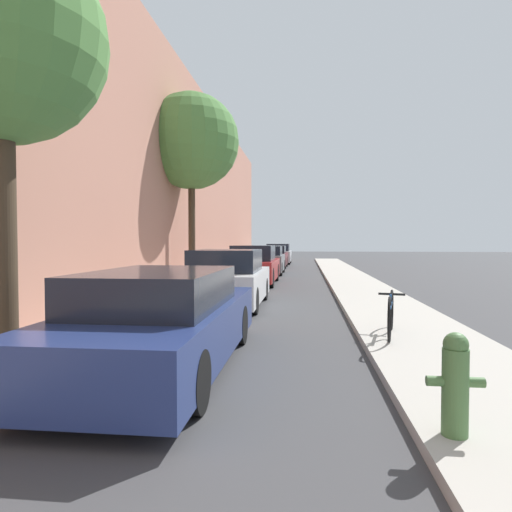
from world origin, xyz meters
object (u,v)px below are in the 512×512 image
at_px(parked_car_maroon, 274,257).
at_px(bicycle, 391,313).
at_px(parked_car_silver, 279,254).
at_px(parked_car_grey, 267,261).
at_px(parked_car_white, 227,280).
at_px(parked_car_navy, 163,321).
at_px(street_tree_far, 191,142).
at_px(fire_hydrant, 455,383).
at_px(parked_car_red, 254,266).

height_order(parked_car_maroon, bicycle, parked_car_maroon).
bearing_deg(parked_car_silver, parked_car_grey, -89.88).
bearing_deg(parked_car_white, parked_car_silver, 90.00).
height_order(parked_car_navy, bicycle, parked_car_navy).
bearing_deg(parked_car_grey, bicycle, -77.38).
relative_size(parked_car_grey, street_tree_far, 0.56).
height_order(parked_car_grey, fire_hydrant, parked_car_grey).
xyz_separation_m(parked_car_grey, parked_car_silver, (-0.02, 10.41, 0.02)).
height_order(parked_car_silver, fire_hydrant, parked_car_silver).
distance_m(parked_car_navy, parked_car_white, 5.52).
xyz_separation_m(parked_car_navy, parked_car_red, (-0.14, 11.39, 0.10)).
distance_m(parked_car_grey, parked_car_maroon, 5.56).
xyz_separation_m(parked_car_maroon, fire_hydrant, (3.15, -24.11, -0.13)).
relative_size(parked_car_red, parked_car_silver, 1.07).
height_order(parked_car_red, street_tree_far, street_tree_far).
xyz_separation_m(street_tree_far, bicycle, (5.60, -8.71, -4.88)).
xyz_separation_m(parked_car_red, parked_car_silver, (-0.00, 15.71, -0.01)).
height_order(parked_car_maroon, parked_car_silver, parked_car_silver).
xyz_separation_m(parked_car_navy, parked_car_maroon, (-0.16, 22.24, 0.05)).
xyz_separation_m(parked_car_white, fire_hydrant, (3.13, -7.39, -0.14)).
relative_size(parked_car_silver, fire_hydrant, 5.30).
relative_size(parked_car_grey, fire_hydrant, 4.81).
bearing_deg(parked_car_grey, street_tree_far, -110.37).
height_order(parked_car_white, parked_car_red, parked_car_red).
relative_size(parked_car_white, parked_car_red, 0.88).
height_order(parked_car_grey, street_tree_far, street_tree_far).
xyz_separation_m(parked_car_white, parked_car_silver, (-0.00, 21.58, 0.03)).
distance_m(parked_car_navy, parked_car_grey, 16.69).
relative_size(parked_car_maroon, street_tree_far, 0.59).
relative_size(parked_car_red, bicycle, 2.76).
xyz_separation_m(parked_car_grey, street_tree_far, (-2.27, -6.12, 4.67)).
bearing_deg(street_tree_far, parked_car_navy, -77.23).
relative_size(parked_car_red, parked_car_maroon, 1.10).
bearing_deg(parked_car_white, parked_car_red, 89.97).
bearing_deg(parked_car_grey, parked_car_red, -90.20).
xyz_separation_m(parked_car_white, street_tree_far, (-2.25, 5.04, 4.67)).
bearing_deg(street_tree_far, parked_car_grey, 69.63).
distance_m(parked_car_maroon, parked_car_silver, 4.86).
xyz_separation_m(parked_car_navy, fire_hydrant, (2.99, -1.87, -0.08)).
bearing_deg(parked_car_navy, parked_car_white, 91.49).
xyz_separation_m(parked_car_grey, parked_car_maroon, (-0.04, 5.56, -0.01)).
bearing_deg(parked_car_white, bicycle, -47.66).
distance_m(parked_car_silver, bicycle, 25.47).
bearing_deg(parked_car_white, parked_car_grey, 89.89).
distance_m(parked_car_grey, street_tree_far, 8.03).
relative_size(street_tree_far, fire_hydrant, 8.64).
distance_m(parked_car_maroon, fire_hydrant, 24.32).
height_order(parked_car_red, parked_car_grey, parked_car_red).
bearing_deg(fire_hydrant, parked_car_white, 112.94).
distance_m(parked_car_white, parked_car_grey, 11.16).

